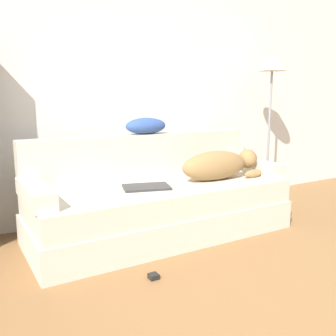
# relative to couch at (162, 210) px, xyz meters

# --- Properties ---
(wall_back) EXTENTS (8.11, 0.06, 2.70)m
(wall_back) POSITION_rel_couch_xyz_m (0.01, 0.72, 1.14)
(wall_back) COLOR silver
(wall_back) RESTS_ON ground_plane
(couch) EXTENTS (2.09, 0.82, 0.42)m
(couch) POSITION_rel_couch_xyz_m (0.00, 0.00, 0.00)
(couch) COLOR beige
(couch) RESTS_ON ground_plane
(couch_backrest) EXTENTS (2.05, 0.15, 0.38)m
(couch_backrest) POSITION_rel_couch_xyz_m (0.00, 0.34, 0.40)
(couch_backrest) COLOR beige
(couch_backrest) RESTS_ON couch
(couch_arm_left) EXTENTS (0.15, 0.63, 0.12)m
(couch_arm_left) POSITION_rel_couch_xyz_m (-0.97, -0.01, 0.27)
(couch_arm_left) COLOR beige
(couch_arm_left) RESTS_ON couch
(couch_arm_right) EXTENTS (0.15, 0.63, 0.12)m
(couch_arm_right) POSITION_rel_couch_xyz_m (0.97, -0.01, 0.27)
(couch_arm_right) COLOR beige
(couch_arm_right) RESTS_ON couch
(dog) EXTENTS (0.76, 0.24, 0.25)m
(dog) POSITION_rel_couch_xyz_m (0.52, -0.08, 0.34)
(dog) COLOR olive
(dog) RESTS_ON couch
(laptop) EXTENTS (0.40, 0.32, 0.02)m
(laptop) POSITION_rel_couch_xyz_m (-0.16, -0.04, 0.22)
(laptop) COLOR #2D2D30
(laptop) RESTS_ON couch
(throw_pillow) EXTENTS (0.37, 0.17, 0.14)m
(throw_pillow) POSITION_rel_couch_xyz_m (0.03, 0.32, 0.66)
(throw_pillow) COLOR #335199
(throw_pillow) RESTS_ON couch_backrest
(floor_lamp) EXTENTS (0.29, 0.29, 1.53)m
(floor_lamp) POSITION_rel_couch_xyz_m (1.47, 0.31, 1.05)
(floor_lamp) COLOR gray
(floor_lamp) RESTS_ON ground_plane
(power_adapter) EXTENTS (0.06, 0.06, 0.03)m
(power_adapter) POSITION_rel_couch_xyz_m (-0.42, -0.63, -0.19)
(power_adapter) COLOR black
(power_adapter) RESTS_ON ground_plane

